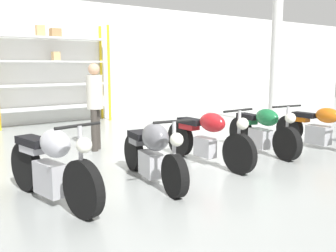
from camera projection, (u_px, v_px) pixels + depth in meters
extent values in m
plane|color=#9EA3A0|center=(182.00, 172.00, 5.99)|extent=(30.00, 30.00, 0.00)
cube|color=white|center=(48.00, 61.00, 10.91)|extent=(30.00, 0.08, 3.60)
cylinder|color=gold|center=(109.00, 73.00, 11.38)|extent=(0.08, 0.08, 2.88)
cylinder|color=gold|center=(101.00, 73.00, 11.82)|extent=(0.08, 0.08, 2.88)
cube|color=silver|center=(56.00, 107.00, 10.85)|extent=(3.19, 0.55, 0.05)
cube|color=silver|center=(55.00, 85.00, 10.74)|extent=(3.19, 0.55, 0.05)
cube|color=silver|center=(54.00, 61.00, 10.63)|extent=(3.19, 0.55, 0.05)
cube|color=silver|center=(52.00, 38.00, 10.53)|extent=(3.19, 0.55, 0.05)
cube|color=silver|center=(98.00, 100.00, 11.59)|extent=(0.25, 0.33, 0.26)
cube|color=tan|center=(40.00, 31.00, 10.25)|extent=(0.24, 0.28, 0.29)
cube|color=tan|center=(56.00, 56.00, 10.64)|extent=(0.20, 0.22, 0.25)
cube|color=#A87F51|center=(55.00, 33.00, 10.61)|extent=(0.29, 0.26, 0.24)
cylinder|color=silver|center=(275.00, 61.00, 10.43)|extent=(0.28, 0.28, 3.60)
cylinder|color=black|center=(83.00, 189.00, 4.16)|extent=(0.25, 0.68, 0.67)
cylinder|color=black|center=(26.00, 167.00, 5.08)|extent=(0.25, 0.68, 0.67)
cube|color=#ADADB2|center=(50.00, 179.00, 4.66)|extent=(0.30, 0.52, 0.41)
ellipsoid|color=#B7B7BF|center=(55.00, 143.00, 4.47)|extent=(0.39, 0.55, 0.35)
cube|color=black|center=(33.00, 141.00, 4.85)|extent=(0.35, 0.60, 0.10)
cube|color=#B7B7BF|center=(33.00, 148.00, 4.87)|extent=(0.28, 0.42, 0.12)
cylinder|color=#ADADB2|center=(81.00, 158.00, 4.12)|extent=(0.06, 0.06, 0.71)
sphere|color=silver|center=(84.00, 145.00, 4.04)|extent=(0.18, 0.18, 0.18)
cylinder|color=black|center=(78.00, 126.00, 4.08)|extent=(0.57, 0.15, 0.04)
cylinder|color=black|center=(175.00, 176.00, 4.83)|extent=(0.20, 0.59, 0.57)
cylinder|color=black|center=(134.00, 153.00, 6.10)|extent=(0.20, 0.59, 0.57)
cube|color=#ADADB2|center=(150.00, 164.00, 5.51)|extent=(0.28, 0.46, 0.36)
ellipsoid|color=slate|center=(155.00, 137.00, 5.29)|extent=(0.41, 0.60, 0.40)
cube|color=black|center=(141.00, 135.00, 5.77)|extent=(0.34, 0.50, 0.10)
cube|color=slate|center=(139.00, 140.00, 5.83)|extent=(0.28, 0.35, 0.12)
cylinder|color=#ADADB2|center=(174.00, 149.00, 4.79)|extent=(0.06, 0.06, 0.70)
sphere|color=silver|center=(177.00, 140.00, 4.71)|extent=(0.18, 0.18, 0.18)
cylinder|color=black|center=(173.00, 121.00, 4.76)|extent=(0.55, 0.12, 0.04)
cylinder|color=black|center=(239.00, 154.00, 5.87)|extent=(0.13, 0.65, 0.65)
cylinder|color=black|center=(180.00, 139.00, 7.05)|extent=(0.13, 0.65, 0.65)
cube|color=#ADADB2|center=(205.00, 147.00, 6.50)|extent=(0.21, 0.40, 0.33)
ellipsoid|color=#B2191E|center=(212.00, 122.00, 6.29)|extent=(0.29, 0.56, 0.32)
cube|color=black|center=(191.00, 121.00, 6.75)|extent=(0.24, 0.53, 0.10)
cube|color=#B2191E|center=(189.00, 126.00, 6.80)|extent=(0.20, 0.37, 0.12)
cylinder|color=#ADADB2|center=(239.00, 132.00, 5.83)|extent=(0.05, 0.05, 0.68)
sphere|color=silver|center=(243.00, 124.00, 5.75)|extent=(0.19, 0.19, 0.19)
cylinder|color=black|center=(238.00, 110.00, 5.79)|extent=(0.63, 0.05, 0.04)
cylinder|color=black|center=(287.00, 144.00, 6.70)|extent=(0.23, 0.63, 0.61)
cylinder|color=black|center=(241.00, 132.00, 7.89)|extent=(0.23, 0.63, 0.61)
cube|color=#ADADB2|center=(260.00, 138.00, 7.34)|extent=(0.32, 0.48, 0.37)
ellipsoid|color=#196B38|center=(267.00, 117.00, 7.12)|extent=(0.36, 0.60, 0.33)
cube|color=black|center=(248.00, 116.00, 7.62)|extent=(0.31, 0.55, 0.10)
cube|color=#196B38|center=(248.00, 121.00, 7.64)|extent=(0.25, 0.39, 0.12)
cylinder|color=#ADADB2|center=(287.00, 125.00, 6.66)|extent=(0.06, 0.06, 0.67)
sphere|color=silver|center=(290.00, 118.00, 6.57)|extent=(0.19, 0.19, 0.19)
cylinder|color=black|center=(287.00, 106.00, 6.63)|extent=(0.65, 0.14, 0.04)
cylinder|color=black|center=(289.00, 129.00, 8.30)|extent=(0.17, 0.60, 0.60)
cube|color=#ADADB2|center=(318.00, 135.00, 7.74)|extent=(0.30, 0.46, 0.38)
ellipsoid|color=orange|center=(327.00, 115.00, 7.54)|extent=(0.27, 0.51, 0.31)
cube|color=black|center=(304.00, 115.00, 7.96)|extent=(0.23, 0.50, 0.10)
cube|color=orange|center=(301.00, 119.00, 8.05)|extent=(0.19, 0.35, 0.12)
cylinder|color=#38332D|center=(97.00, 129.00, 7.58)|extent=(0.13, 0.13, 0.84)
cylinder|color=#38332D|center=(94.00, 130.00, 7.40)|extent=(0.13, 0.13, 0.84)
cylinder|color=beige|center=(95.00, 92.00, 7.37)|extent=(0.45, 0.45, 0.66)
sphere|color=tan|center=(94.00, 69.00, 7.30)|extent=(0.23, 0.23, 0.23)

